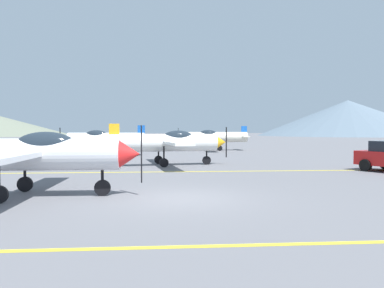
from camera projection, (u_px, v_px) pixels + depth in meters
The scene contains 8 objects.
ground_plane at pixel (180, 198), 12.06m from camera, with size 400.00×400.00×0.00m, color slate.
apron_line_near at pixel (192, 247), 7.10m from camera, with size 80.00×0.16×0.01m, color yellow.
apron_line_far at pixel (173, 172), 19.54m from camera, with size 80.00×0.16×0.01m, color yellow.
airplane_near at pixel (27, 153), 12.28m from camera, with size 7.37×8.51×2.56m.
airplane_mid at pixel (169, 142), 22.95m from camera, with size 7.48×8.57×2.56m.
airplane_far at pixel (103, 138), 31.80m from camera, with size 7.47×8.58×2.56m.
airplane_back at pixel (214, 137), 39.32m from camera, with size 7.40×8.53×2.56m.
hill_centerleft at pixel (347, 118), 129.45m from camera, with size 61.77×61.77×12.26m, color slate.
Camera 1 is at (-0.55, -11.97, 2.24)m, focal length 34.95 mm.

